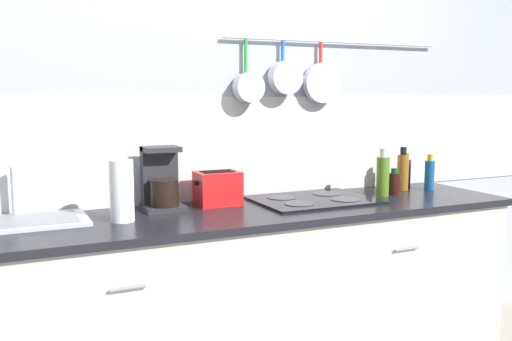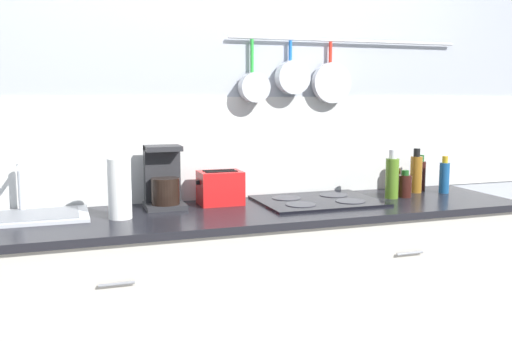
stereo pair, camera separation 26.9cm
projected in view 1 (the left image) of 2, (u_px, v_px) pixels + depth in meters
wall_back at (225, 129)px, 2.98m from camera, size 7.20×0.16×2.60m
cabinet_base at (253, 305)px, 2.77m from camera, size 2.68×0.61×0.88m
countertop at (253, 213)px, 2.71m from camera, size 2.72×0.64×0.03m
sink_basin at (17, 220)px, 2.40m from camera, size 0.57×0.34×0.23m
paper_towel_roll at (122, 191)px, 2.44m from camera, size 0.10×0.10×0.27m
coffee_maker at (162, 184)px, 2.70m from camera, size 0.19×0.18×0.30m
toaster at (218, 188)px, 2.81m from camera, size 0.23×0.16×0.17m
cooktop at (313, 200)px, 2.93m from camera, size 0.60×0.46×0.01m
bottle_olive_oil at (383, 175)px, 3.06m from camera, size 0.07×0.07×0.26m
bottle_hot_sauce at (394, 183)px, 3.11m from camera, size 0.07×0.07×0.14m
bottle_dish_soap at (383, 176)px, 3.31m from camera, size 0.05×0.05×0.16m
bottle_sesame_oil at (403, 171)px, 3.25m from camera, size 0.06×0.06×0.25m
bottle_cooking_wine at (406, 172)px, 3.34m from camera, size 0.05×0.05×0.20m
bottle_vinegar at (430, 174)px, 3.26m from camera, size 0.06×0.06×0.21m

